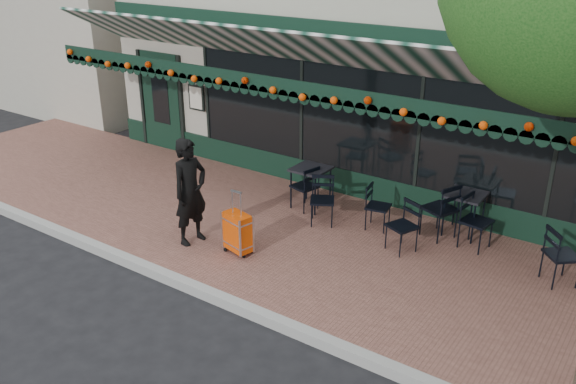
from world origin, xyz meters
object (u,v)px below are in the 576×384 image
Objects in this scene: cafe_table_a at (466,198)px; chair_b_front at (322,201)px; woman at (190,192)px; chair_a_extra at (562,256)px; chair_a_left at (440,209)px; chair_b_right at (378,207)px; suitcase at (238,233)px; chair_a_right at (476,222)px; chair_b_left at (305,187)px; chair_a_front at (402,227)px; cafe_table_b at (311,172)px.

cafe_table_a is 0.87× the size of chair_b_front.
woman reaches higher than chair_a_extra.
chair_a_left reaches higher than chair_b_front.
chair_b_right is 0.95m from chair_b_front.
chair_a_extra is 1.03× the size of chair_b_front.
suitcase reaches higher than chair_a_extra.
suitcase is 1.17× the size of chair_a_right.
chair_b_right is at bearing 46.06° from chair_a_extra.
suitcase is 1.42× the size of cafe_table_a.
chair_b_front is at bearing -47.46° from chair_a_left.
woman reaches higher than chair_b_left.
chair_a_left is 0.63m from chair_a_right.
woman is 2.12× the size of chair_a_front.
cafe_table_a is 1.82m from chair_a_extra.
suitcase is at bearing -76.47° from woman.
cafe_table_b is (-2.66, -0.51, 0.02)m from cafe_table_a.
suitcase reaches higher than chair_a_left.
suitcase is at bearing -135.51° from cafe_table_a.
cafe_table_a is 0.84× the size of chair_a_extra.
chair_a_front is at bearing 2.31° from chair_a_left.
cafe_table_b is 0.97× the size of chair_b_right.
cafe_table_a is 2.35m from chair_b_front.
chair_a_extra is at bearing 33.23° from chair_a_front.
cafe_table_b is 0.29m from chair_b_left.
cafe_table_b is 0.86× the size of chair_a_right.
chair_b_front reaches higher than chair_b_left.
suitcase is 1.23× the size of chair_b_left.
cafe_table_a is 0.94× the size of chair_b_right.
suitcase is at bearing -23.20° from chair_a_left.
cafe_table_b is 2.16m from chair_a_front.
chair_a_extra is at bearing -22.78° from cafe_table_a.
chair_a_front is (2.06, 1.51, 0.06)m from suitcase.
chair_b_front is at bearing 102.70° from chair_b_right.
woman is 2.38× the size of cafe_table_a.
suitcase is 3.73m from cafe_table_a.
chair_b_left is (-2.12, 0.46, 0.01)m from chair_a_front.
chair_b_right is at bearing -40.67° from woman.
chair_a_left is 1.15× the size of chair_b_left.
chair_a_left is at bearing -46.87° from woman.
chair_a_extra is 4.38m from chair_b_left.
woman reaches higher than suitcase.
woman is 2.07× the size of chair_b_front.
cafe_table_b is at bearing 75.83° from chair_b_right.
chair_b_right is at bearing 108.30° from chair_a_right.
chair_b_left is at bearing 119.71° from chair_b_front.
chair_a_extra is 2.93m from chair_b_right.
chair_b_front reaches higher than chair_b_right.
chair_b_front is at bearing 52.09° from chair_a_extra.
chair_b_left is at bearing 47.06° from chair_a_extra.
chair_b_front is at bearing -161.06° from chair_a_front.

